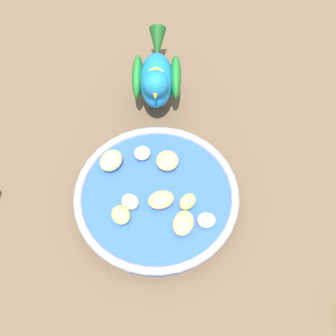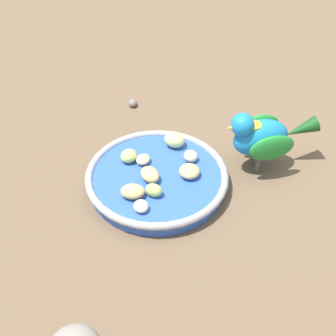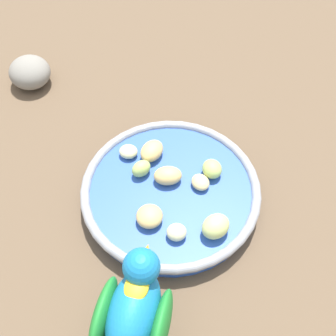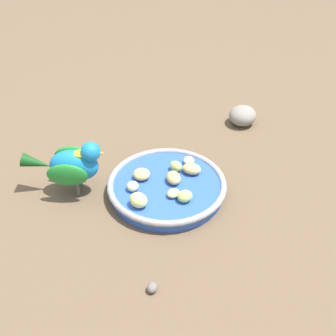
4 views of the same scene
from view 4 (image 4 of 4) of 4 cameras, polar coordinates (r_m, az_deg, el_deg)
ground_plane at (r=0.95m, az=0.96°, el=-2.69°), size 4.00×4.00×0.00m
feeding_bowl at (r=0.93m, az=-0.14°, el=-2.35°), size 0.24×0.24×0.03m
apple_piece_0 at (r=0.92m, az=0.57°, el=-1.13°), size 0.05×0.04×0.02m
apple_piece_1 at (r=0.86m, az=-3.50°, el=-4.12°), size 0.04×0.03×0.03m
apple_piece_2 at (r=0.91m, az=-4.41°, el=-2.28°), size 0.03×0.03×0.02m
apple_piece_3 at (r=0.95m, az=2.97°, el=-0.10°), size 0.05×0.04×0.02m
apple_piece_4 at (r=0.89m, az=0.68°, el=-3.16°), size 0.03×0.03×0.01m
apple_piece_5 at (r=0.93m, az=-3.30°, el=-0.78°), size 0.05×0.05×0.02m
apple_piece_6 at (r=0.88m, az=2.12°, el=-3.52°), size 0.03×0.04×0.02m
apple_piece_7 at (r=0.97m, az=2.61°, el=0.92°), size 0.03×0.03×0.02m
apple_piece_8 at (r=0.95m, az=0.98°, el=0.21°), size 0.03×0.02×0.02m
parrot at (r=0.92m, az=-11.82°, el=0.49°), size 0.15×0.13×0.12m
rock_large at (r=1.16m, az=9.27°, el=6.45°), size 0.07×0.07×0.05m
pebble_0 at (r=0.76m, az=-1.98°, el=-14.66°), size 0.02×0.03×0.02m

